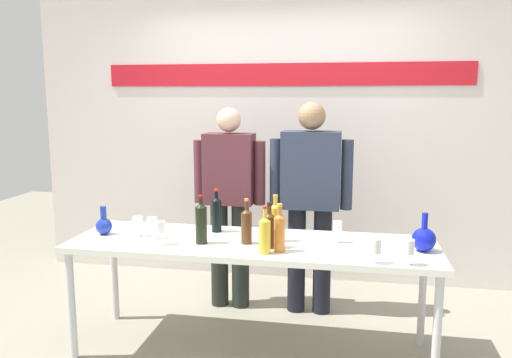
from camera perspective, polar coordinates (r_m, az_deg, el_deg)
The scene contains 20 objects.
ground_plane at distance 3.67m, azimuth -0.45°, elevation -18.54°, with size 10.00×10.00×0.00m, color gray.
back_wall at distance 4.75m, azimuth 3.04°, elevation 6.75°, with size 4.71×0.11×3.00m.
display_table at distance 3.39m, azimuth -0.47°, elevation -7.88°, with size 2.39×0.72×0.77m.
decanter_blue_left at distance 3.68m, azimuth -16.56°, elevation -4.93°, with size 0.11×0.11×0.20m.
decanter_blue_right at distance 3.32m, azimuth 18.17°, elevation -6.34°, with size 0.15×0.15×0.24m.
presenter_left at distance 4.10m, azimuth -2.97°, elevation -1.91°, with size 0.58×0.22×1.62m.
presenter_right at distance 3.99m, azimuth 6.07°, elevation -1.63°, with size 0.64×0.22×1.66m.
wine_bottle_0 at distance 3.32m, azimuth -6.13°, elevation -4.80°, with size 0.08×0.08×0.32m.
wine_bottle_1 at distance 3.14m, azimuth 2.63°, elevation -5.79°, with size 0.07×0.07×0.30m.
wine_bottle_2 at distance 3.10m, azimuth 0.98°, elevation -6.13°, with size 0.07×0.07×0.29m.
wine_bottle_3 at distance 3.35m, azimuth 2.16°, elevation -4.71°, with size 0.07×0.07×0.31m.
wine_bottle_4 at distance 3.59m, azimuth -4.41°, elevation -3.82°, with size 0.07×0.07×0.31m.
wine_bottle_5 at distance 3.30m, azimuth -1.07°, elevation -5.14°, with size 0.07×0.07×0.30m.
wine_bottle_6 at distance 3.21m, azimuth 1.48°, elevation -5.53°, with size 0.07×0.07×0.29m.
wine_glass_left_0 at distance 3.49m, azimuth -11.49°, elevation -4.82°, with size 0.07×0.07×0.14m.
wine_glass_left_1 at distance 3.33m, azimuth -10.59°, elevation -5.36°, with size 0.06×0.06×0.15m.
wine_glass_left_2 at distance 3.58m, azimuth -13.00°, elevation -4.70°, with size 0.07×0.07×0.13m.
wine_glass_right_0 at distance 3.00m, azimuth 13.17°, elevation -7.31°, with size 0.07×0.07×0.15m.
wine_glass_right_1 at distance 3.37m, azimuth 9.06°, elevation -5.38°, with size 0.06×0.06×0.14m.
wine_glass_right_2 at distance 3.02m, azimuth 16.60°, elevation -7.28°, with size 0.07×0.07×0.15m.
Camera 1 is at (0.62, -3.18, 1.71)m, focal length 35.96 mm.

